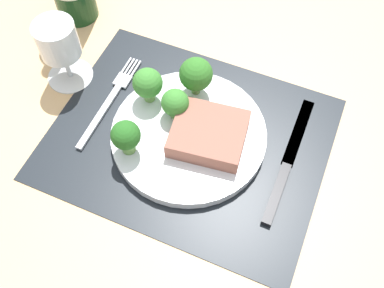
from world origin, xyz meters
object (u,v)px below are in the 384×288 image
(knife, at_px, (286,168))
(wine_glass, at_px, (59,44))
(steak, at_px, (210,131))
(fork, at_px, (110,100))
(plate, at_px, (189,135))

(knife, xyz_separation_m, wine_glass, (-0.38, 0.03, 0.07))
(steak, distance_m, fork, 0.18)
(fork, height_order, wine_glass, wine_glass)
(steak, xyz_separation_m, knife, (0.12, 0.00, -0.03))
(steak, bearing_deg, knife, 0.40)
(fork, bearing_deg, wine_glass, 167.03)
(plate, relative_size, fork, 1.23)
(steak, xyz_separation_m, wine_glass, (-0.26, 0.03, 0.04))
(plate, bearing_deg, fork, 174.39)
(knife, bearing_deg, wine_glass, 175.13)
(plate, height_order, fork, plate)
(fork, relative_size, wine_glass, 1.68)
(fork, height_order, knife, knife)
(plate, xyz_separation_m, fork, (-0.14, 0.01, -0.01))
(plate, distance_m, knife, 0.15)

